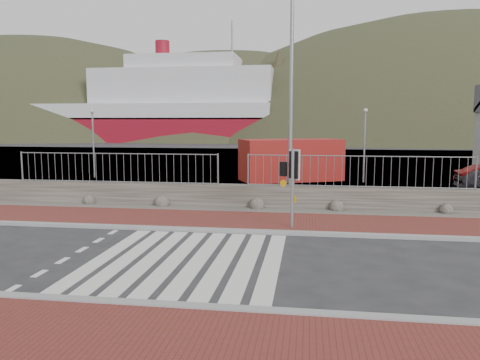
% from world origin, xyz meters
% --- Properties ---
extents(ground, '(220.00, 220.00, 0.00)m').
position_xyz_m(ground, '(0.00, 0.00, 0.00)').
color(ground, '#28282B').
rests_on(ground, ground).
extents(sidewalk_near, '(40.00, 4.00, 0.08)m').
position_xyz_m(sidewalk_near, '(0.00, -5.00, 0.04)').
color(sidewalk_near, maroon).
rests_on(sidewalk_near, ground).
extents(sidewalk_far, '(40.00, 3.00, 0.08)m').
position_xyz_m(sidewalk_far, '(0.00, 4.50, 0.04)').
color(sidewalk_far, maroon).
rests_on(sidewalk_far, ground).
extents(kerb_near, '(40.00, 0.25, 0.12)m').
position_xyz_m(kerb_near, '(0.00, -3.00, 0.05)').
color(kerb_near, gray).
rests_on(kerb_near, ground).
extents(kerb_far, '(40.00, 0.25, 0.12)m').
position_xyz_m(kerb_far, '(0.00, 3.00, 0.05)').
color(kerb_far, gray).
rests_on(kerb_far, ground).
extents(zebra_crossing, '(4.62, 5.60, 0.01)m').
position_xyz_m(zebra_crossing, '(-0.00, 0.00, 0.01)').
color(zebra_crossing, silver).
rests_on(zebra_crossing, ground).
extents(gravel_strip, '(40.00, 1.50, 0.06)m').
position_xyz_m(gravel_strip, '(0.00, 6.50, 0.03)').
color(gravel_strip, '#59544C').
rests_on(gravel_strip, ground).
extents(stone_wall, '(40.00, 0.60, 0.90)m').
position_xyz_m(stone_wall, '(0.00, 7.30, 0.45)').
color(stone_wall, '#453F38').
rests_on(stone_wall, ground).
extents(railing, '(18.07, 0.07, 1.22)m').
position_xyz_m(railing, '(0.00, 7.15, 1.82)').
color(railing, gray).
rests_on(railing, stone_wall).
extents(quay, '(120.00, 40.00, 0.50)m').
position_xyz_m(quay, '(0.00, 27.90, 0.00)').
color(quay, '#4C4C4F').
rests_on(quay, ground).
extents(water, '(220.00, 50.00, 0.05)m').
position_xyz_m(water, '(0.00, 62.90, 0.00)').
color(water, '#3F4C54').
rests_on(water, ground).
extents(ferry, '(50.00, 16.00, 20.00)m').
position_xyz_m(ferry, '(-24.65, 67.90, 5.36)').
color(ferry, maroon).
rests_on(ferry, ground).
extents(hills_backdrop, '(254.00, 90.00, 100.00)m').
position_xyz_m(hills_backdrop, '(6.74, 87.90, -23.05)').
color(hills_backdrop, '#303822').
rests_on(hills_backdrop, ground).
extents(traffic_signal_far, '(0.62, 0.40, 2.55)m').
position_xyz_m(traffic_signal_far, '(2.42, 3.69, 1.85)').
color(traffic_signal_far, gray).
rests_on(traffic_signal_far, ground).
extents(streetlight, '(1.85, 0.64, 8.86)m').
position_xyz_m(streetlight, '(2.34, 8.06, 4.99)').
color(streetlight, gray).
rests_on(streetlight, ground).
extents(shipping_container, '(6.18, 4.48, 2.38)m').
position_xyz_m(shipping_container, '(1.92, 16.27, 1.19)').
color(shipping_container, maroon).
rests_on(shipping_container, ground).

